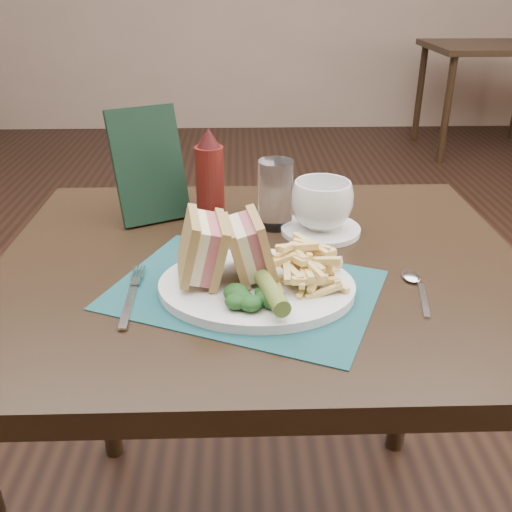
{
  "coord_description": "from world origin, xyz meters",
  "views": [
    {
      "loc": [
        -0.03,
        -1.37,
        1.19
      ],
      "look_at": [
        -0.01,
        -0.58,
        0.8
      ],
      "focal_mm": 40.0,
      "sensor_mm": 36.0,
      "label": 1
    }
  ],
  "objects_px": {
    "table_main": "(260,426)",
    "saucer": "(320,229)",
    "plate": "(257,287)",
    "coffee_cup": "(322,205)",
    "sandwich_half_a": "(188,248)",
    "table_bg_right": "(486,99)",
    "sandwich_half_b": "(235,247)",
    "drinking_glass": "(275,194)",
    "check_presenter": "(149,165)",
    "ketchup_bottle": "(210,176)",
    "placemat": "(245,290)"
  },
  "relations": [
    {
      "from": "table_bg_right",
      "to": "coffee_cup",
      "type": "relative_size",
      "value": 7.89
    },
    {
      "from": "plate",
      "to": "check_presenter",
      "type": "xyz_separation_m",
      "value": [
        -0.2,
        0.31,
        0.1
      ]
    },
    {
      "from": "placemat",
      "to": "sandwich_half_b",
      "type": "relative_size",
      "value": 3.97
    },
    {
      "from": "plate",
      "to": "coffee_cup",
      "type": "height_order",
      "value": "coffee_cup"
    },
    {
      "from": "ketchup_bottle",
      "to": "sandwich_half_a",
      "type": "bearing_deg",
      "value": -94.55
    },
    {
      "from": "plate",
      "to": "saucer",
      "type": "xyz_separation_m",
      "value": [
        0.13,
        0.22,
        -0.0
      ]
    },
    {
      "from": "plate",
      "to": "check_presenter",
      "type": "distance_m",
      "value": 0.38
    },
    {
      "from": "placemat",
      "to": "coffee_cup",
      "type": "bearing_deg",
      "value": 56.16
    },
    {
      "from": "table_main",
      "to": "saucer",
      "type": "distance_m",
      "value": 0.41
    },
    {
      "from": "table_main",
      "to": "sandwich_half_b",
      "type": "distance_m",
      "value": 0.45
    },
    {
      "from": "table_main",
      "to": "drinking_glass",
      "type": "distance_m",
      "value": 0.46
    },
    {
      "from": "table_bg_right",
      "to": "check_presenter",
      "type": "xyz_separation_m",
      "value": [
        -1.96,
        -3.07,
        0.48
      ]
    },
    {
      "from": "coffee_cup",
      "to": "ketchup_bottle",
      "type": "distance_m",
      "value": 0.22
    },
    {
      "from": "sandwich_half_a",
      "to": "saucer",
      "type": "relative_size",
      "value": 0.7
    },
    {
      "from": "plate",
      "to": "sandwich_half_a",
      "type": "height_order",
      "value": "sandwich_half_a"
    },
    {
      "from": "sandwich_half_b",
      "to": "check_presenter",
      "type": "bearing_deg",
      "value": 111.78
    },
    {
      "from": "plate",
      "to": "check_presenter",
      "type": "height_order",
      "value": "check_presenter"
    },
    {
      "from": "saucer",
      "to": "drinking_glass",
      "type": "relative_size",
      "value": 1.15
    },
    {
      "from": "drinking_glass",
      "to": "sandwich_half_a",
      "type": "bearing_deg",
      "value": -121.05
    },
    {
      "from": "plate",
      "to": "sandwich_half_b",
      "type": "relative_size",
      "value": 3.04
    },
    {
      "from": "sandwich_half_a",
      "to": "saucer",
      "type": "distance_m",
      "value": 0.32
    },
    {
      "from": "plate",
      "to": "check_presenter",
      "type": "bearing_deg",
      "value": 128.35
    },
    {
      "from": "table_bg_right",
      "to": "sandwich_half_b",
      "type": "bearing_deg",
      "value": -118.14
    },
    {
      "from": "table_main",
      "to": "drinking_glass",
      "type": "relative_size",
      "value": 6.92
    },
    {
      "from": "plate",
      "to": "ketchup_bottle",
      "type": "height_order",
      "value": "ketchup_bottle"
    },
    {
      "from": "table_main",
      "to": "saucer",
      "type": "bearing_deg",
      "value": 43.82
    },
    {
      "from": "table_bg_right",
      "to": "placemat",
      "type": "relative_size",
      "value": 2.3
    },
    {
      "from": "placemat",
      "to": "sandwich_half_a",
      "type": "bearing_deg",
      "value": 175.71
    },
    {
      "from": "sandwich_half_a",
      "to": "ketchup_bottle",
      "type": "xyz_separation_m",
      "value": [
        0.02,
        0.27,
        0.02
      ]
    },
    {
      "from": "table_main",
      "to": "table_bg_right",
      "type": "distance_m",
      "value": 3.71
    },
    {
      "from": "sandwich_half_a",
      "to": "coffee_cup",
      "type": "xyz_separation_m",
      "value": [
        0.23,
        0.21,
        -0.01
      ]
    },
    {
      "from": "plate",
      "to": "drinking_glass",
      "type": "bearing_deg",
      "value": 85.78
    },
    {
      "from": "table_main",
      "to": "check_presenter",
      "type": "height_order",
      "value": "check_presenter"
    },
    {
      "from": "placemat",
      "to": "ketchup_bottle",
      "type": "bearing_deg",
      "value": 102.92
    },
    {
      "from": "table_main",
      "to": "ketchup_bottle",
      "type": "distance_m",
      "value": 0.51
    },
    {
      "from": "table_bg_right",
      "to": "sandwich_half_b",
      "type": "height_order",
      "value": "sandwich_half_b"
    },
    {
      "from": "saucer",
      "to": "check_presenter",
      "type": "xyz_separation_m",
      "value": [
        -0.33,
        0.08,
        0.1
      ]
    },
    {
      "from": "sandwich_half_a",
      "to": "check_presenter",
      "type": "relative_size",
      "value": 0.47
    },
    {
      "from": "table_bg_right",
      "to": "ketchup_bottle",
      "type": "distance_m",
      "value": 3.64
    },
    {
      "from": "plate",
      "to": "coffee_cup",
      "type": "relative_size",
      "value": 2.63
    },
    {
      "from": "saucer",
      "to": "plate",
      "type": "bearing_deg",
      "value": -119.74
    },
    {
      "from": "sandwich_half_b",
      "to": "ketchup_bottle",
      "type": "xyz_separation_m",
      "value": [
        -0.05,
        0.26,
        0.03
      ]
    },
    {
      "from": "sandwich_half_a",
      "to": "ketchup_bottle",
      "type": "relative_size",
      "value": 0.56
    },
    {
      "from": "plate",
      "to": "saucer",
      "type": "height_order",
      "value": "plate"
    },
    {
      "from": "saucer",
      "to": "drinking_glass",
      "type": "height_order",
      "value": "drinking_glass"
    },
    {
      "from": "plate",
      "to": "drinking_glass",
      "type": "xyz_separation_m",
      "value": [
        0.04,
        0.25,
        0.06
      ]
    },
    {
      "from": "table_main",
      "to": "plate",
      "type": "xyz_separation_m",
      "value": [
        -0.01,
        -0.11,
        0.38
      ]
    },
    {
      "from": "coffee_cup",
      "to": "ketchup_bottle",
      "type": "xyz_separation_m",
      "value": [
        -0.21,
        0.06,
        0.04
      ]
    },
    {
      "from": "table_main",
      "to": "sandwich_half_a",
      "type": "bearing_deg",
      "value": -138.92
    },
    {
      "from": "plate",
      "to": "placemat",
      "type": "bearing_deg",
      "value": 164.51
    }
  ]
}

